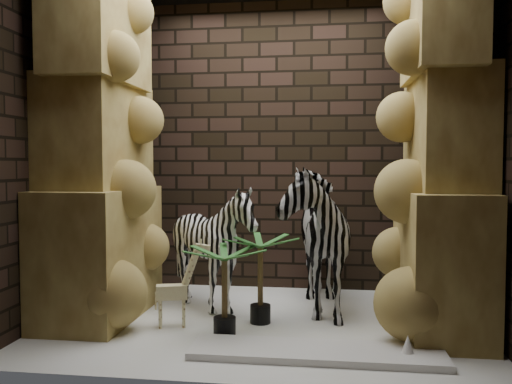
# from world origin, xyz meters

# --- Properties ---
(floor) EXTENTS (3.50, 3.50, 0.00)m
(floor) POSITION_xyz_m (0.00, 0.00, 0.00)
(floor) COLOR white
(floor) RESTS_ON ground
(wall_back) EXTENTS (3.50, 0.00, 3.50)m
(wall_back) POSITION_xyz_m (0.00, 1.25, 1.50)
(wall_back) COLOR black
(wall_back) RESTS_ON ground
(wall_front) EXTENTS (3.50, 0.00, 3.50)m
(wall_front) POSITION_xyz_m (0.00, -1.25, 1.50)
(wall_front) COLOR black
(wall_front) RESTS_ON ground
(wall_left) EXTENTS (0.00, 3.00, 3.00)m
(wall_left) POSITION_xyz_m (-1.75, 0.00, 1.50)
(wall_left) COLOR black
(wall_left) RESTS_ON ground
(wall_right) EXTENTS (0.00, 3.00, 3.00)m
(wall_right) POSITION_xyz_m (1.75, 0.00, 1.50)
(wall_right) COLOR black
(wall_right) RESTS_ON ground
(rock_pillar_left) EXTENTS (0.68, 1.30, 3.00)m
(rock_pillar_left) POSITION_xyz_m (-1.40, 0.00, 1.50)
(rock_pillar_left) COLOR tan
(rock_pillar_left) RESTS_ON floor
(rock_pillar_right) EXTENTS (0.58, 1.25, 3.00)m
(rock_pillar_right) POSITION_xyz_m (1.42, 0.00, 1.50)
(rock_pillar_right) COLOR tan
(rock_pillar_right) RESTS_ON floor
(zebra_right) EXTENTS (0.89, 1.39, 1.53)m
(zebra_right) POSITION_xyz_m (0.38, 0.45, 0.76)
(zebra_right) COLOR white
(zebra_right) RESTS_ON floor
(zebra_left) EXTENTS (0.94, 1.15, 1.02)m
(zebra_left) POSITION_xyz_m (-0.47, 0.28, 0.51)
(zebra_left) COLOR white
(zebra_left) RESTS_ON floor
(giraffe_toy) EXTENTS (0.39, 0.22, 0.72)m
(giraffe_toy) POSITION_xyz_m (-0.70, -0.22, 0.36)
(giraffe_toy) COLOR beige
(giraffe_toy) RESTS_ON floor
(palm_front) EXTENTS (0.36, 0.36, 0.74)m
(palm_front) POSITION_xyz_m (-0.01, -0.02, 0.37)
(palm_front) COLOR #23652D
(palm_front) RESTS_ON floor
(palm_back) EXTENTS (0.36, 0.36, 0.70)m
(palm_back) POSITION_xyz_m (-0.23, -0.40, 0.35)
(palm_back) COLOR #23652D
(palm_back) RESTS_ON floor
(surfboard) EXTENTS (1.73, 0.43, 0.05)m
(surfboard) POSITION_xyz_m (0.47, -0.71, 0.03)
(surfboard) COLOR white
(surfboard) RESTS_ON floor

